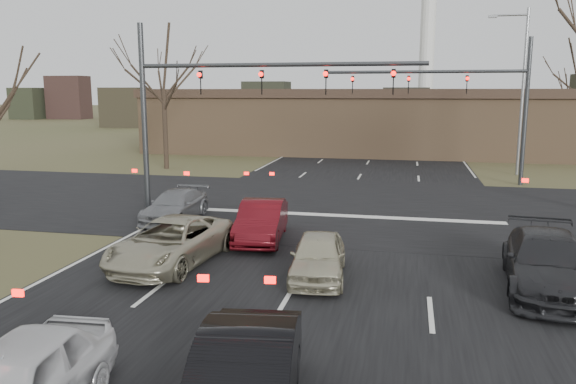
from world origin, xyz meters
name	(u,v)px	position (x,y,z in m)	size (l,w,h in m)	color
ground	(251,359)	(0.00, 0.00, 0.00)	(360.00, 360.00, 0.00)	#454826
road_main	(385,133)	(0.00, 60.00, 0.01)	(14.00, 300.00, 0.02)	black
road_cross	(342,206)	(0.00, 15.00, 0.01)	(200.00, 14.00, 0.02)	black
building	(399,121)	(2.00, 38.00, 2.67)	(42.40, 10.40, 5.30)	#8A694A
mast_arm_near	(215,93)	(-5.23, 13.00, 5.07)	(12.12, 0.24, 8.00)	#383A3D
mast_arm_far	(472,93)	(6.18, 23.00, 5.02)	(11.12, 0.24, 8.00)	#383A3D
streetlight_right_far	(520,84)	(9.32, 27.00, 5.59)	(2.34, 0.25, 10.00)	gray
tree_left_far	(162,57)	(-13.00, 25.00, 7.34)	(5.70, 5.70, 9.50)	black
car_silver_suv	(171,242)	(-4.00, 5.36, 0.69)	(2.29, 4.96, 1.38)	#A7A187
car_black_hatch	(244,382)	(0.50, -2.13, 0.73)	(1.54, 4.42, 1.46)	black
car_charcoal_sedan	(548,263)	(6.50, 5.34, 0.74)	(2.07, 5.10, 1.48)	black
car_grey_ahead	(175,206)	(-6.25, 10.86, 0.60)	(1.67, 4.11, 1.19)	slate
car_red_ahead	(261,221)	(-2.06, 8.60, 0.69)	(1.46, 4.19, 1.38)	#4D0B11
car_silver_ahead	(318,256)	(0.50, 5.07, 0.63)	(1.48, 3.67, 1.25)	#BCB698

